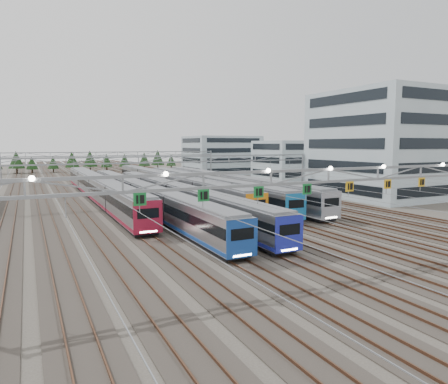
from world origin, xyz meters
name	(u,v)px	position (x,y,z in m)	size (l,w,h in m)	color
ground	(326,262)	(0.00, 0.00, 0.00)	(400.00, 400.00, 0.00)	#47423A
track_bed	(108,172)	(0.00, 100.00, 1.49)	(54.00, 260.00, 5.42)	#2D2823
train_a	(98,188)	(-11.25, 46.17, 2.30)	(3.13, 63.82, 4.09)	black
train_b	(140,194)	(-6.75, 35.12, 2.14)	(2.91, 65.69, 3.79)	black
train_c	(175,196)	(-2.25, 31.53, 2.13)	(2.89, 59.00, 3.76)	black
train_d	(167,183)	(2.25, 48.99, 2.28)	(3.11, 68.24, 4.06)	black
train_e	(204,186)	(6.75, 41.51, 2.24)	(3.05, 56.52, 3.98)	black
train_f	(228,185)	(11.25, 40.49, 2.30)	(3.13, 56.79, 4.09)	black
gantry_near	(329,178)	(-0.05, -0.12, 7.09)	(56.36, 0.61, 8.08)	gray
gantry_mid	(171,165)	(0.00, 40.00, 6.39)	(56.36, 0.36, 8.00)	gray
gantry_far	(117,157)	(0.00, 85.00, 6.39)	(56.36, 0.36, 8.00)	gray
depot_bldg_south	(379,145)	(37.27, 29.05, 9.78)	(18.00, 22.00, 19.56)	#9FB4BE
depot_bldg_mid	(286,160)	(44.02, 68.41, 5.44)	(14.00, 16.00, 10.89)	#9FB4BE
depot_bldg_north	(221,155)	(36.69, 95.54, 6.28)	(22.00, 18.00, 12.57)	#9FB4BE
treeline	(82,160)	(-4.05, 127.33, 4.23)	(87.50, 5.60, 7.02)	#332114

